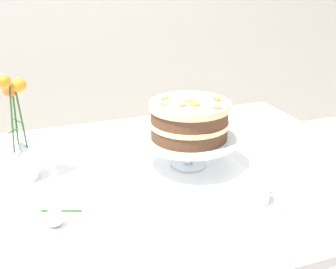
{
  "coord_description": "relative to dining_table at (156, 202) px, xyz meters",
  "views": [
    {
      "loc": [
        -0.34,
        -1.06,
        1.32
      ],
      "look_at": [
        0.05,
        0.0,
        0.86
      ],
      "focal_mm": 44.28,
      "sensor_mm": 36.0,
      "label": 1
    }
  ],
  "objects": [
    {
      "name": "fallen_rose",
      "position": [
        -0.31,
        -0.15,
        0.11
      ],
      "size": [
        0.1,
        0.1,
        0.04
      ],
      "color": "#2D6028",
      "rests_on": "dining_table"
    },
    {
      "name": "dining_table",
      "position": [
        0.0,
        0.0,
        0.0
      ],
      "size": [
        1.4,
        1.0,
        0.74
      ],
      "color": "white",
      "rests_on": "ground"
    },
    {
      "name": "layer_cake",
      "position": [
        0.12,
        0.03,
        0.25
      ],
      "size": [
        0.24,
        0.24,
        0.12
      ],
      "color": "brown",
      "rests_on": "cake_stand"
    },
    {
      "name": "flower_vase",
      "position": [
        -0.36,
        0.13,
        0.2
      ],
      "size": [
        0.09,
        0.09,
        0.32
      ],
      "color": "silver",
      "rests_on": "dining_table"
    },
    {
      "name": "cake_stand",
      "position": [
        0.12,
        0.03,
        0.17
      ],
      "size": [
        0.29,
        0.29,
        0.1
      ],
      "color": "silver",
      "rests_on": "linen_napkin"
    },
    {
      "name": "teacup",
      "position": [
        0.2,
        -0.23,
        0.11
      ],
      "size": [
        0.13,
        0.13,
        0.06
      ],
      "color": "white",
      "rests_on": "dining_table"
    },
    {
      "name": "linen_napkin",
      "position": [
        0.12,
        0.03,
        0.09
      ],
      "size": [
        0.32,
        0.32,
        0.0
      ],
      "primitive_type": "cube",
      "rotation": [
        0.0,
        0.0,
        -0.0
      ],
      "color": "white",
      "rests_on": "dining_table"
    }
  ]
}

